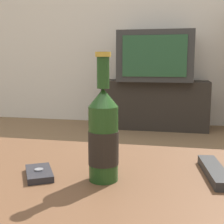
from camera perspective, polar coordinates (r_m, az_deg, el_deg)
name	(u,v)px	position (r m, az deg, el deg)	size (l,w,h in m)	color
back_wall	(161,5)	(3.61, 8.90, 18.74)	(8.00, 0.05, 2.60)	silver
tv_stand	(155,104)	(3.32, 7.91, 1.39)	(1.09, 0.39, 0.50)	#28231E
television	(156,56)	(3.29, 8.10, 10.02)	(0.74, 0.57, 0.50)	#2D2D2D
beer_bottle	(103,135)	(0.66, -1.59, -4.31)	(0.07, 0.07, 0.27)	#1E4219
cell_phone	(39,173)	(0.73, -13.20, -10.84)	(0.10, 0.11, 0.02)	#232328
remote_control	(214,171)	(0.75, 18.23, -10.29)	(0.06, 0.19, 0.02)	#282828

